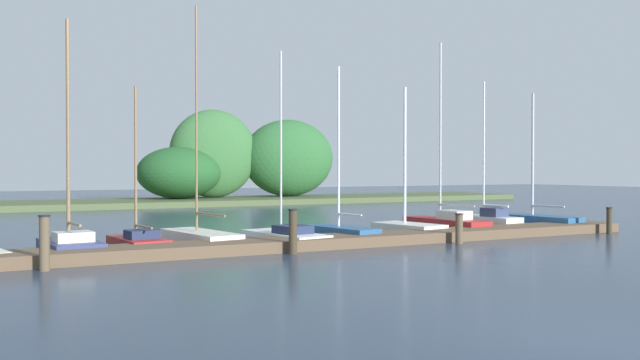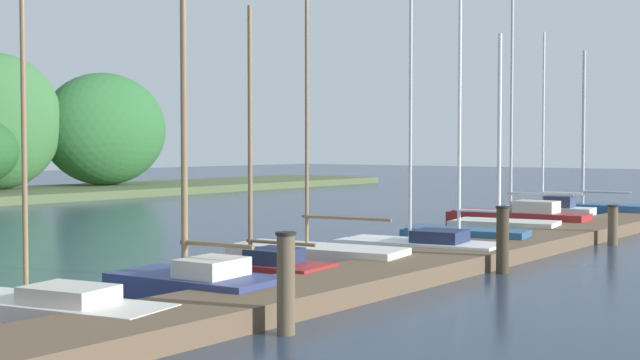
% 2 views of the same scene
% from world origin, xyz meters
% --- Properties ---
extents(dock_pier, '(30.03, 1.80, 0.35)m').
position_xyz_m(dock_pier, '(0.00, 12.46, 0.17)').
color(dock_pier, brown).
rests_on(dock_pier, ground).
extents(sailboat_2, '(1.97, 4.38, 5.24)m').
position_xyz_m(sailboat_2, '(-8.38, 14.44, 0.25)').
color(sailboat_2, silver).
rests_on(sailboat_2, ground).
extents(sailboat_3, '(1.64, 3.15, 6.95)m').
position_xyz_m(sailboat_3, '(-5.77, 13.99, 0.39)').
color(sailboat_3, navy).
rests_on(sailboat_3, ground).
extents(sailboat_4, '(1.50, 3.01, 5.15)m').
position_xyz_m(sailboat_4, '(-3.73, 14.40, 0.29)').
color(sailboat_4, maroon).
rests_on(sailboat_4, ground).
extents(sailboat_5, '(1.83, 4.02, 7.96)m').
position_xyz_m(sailboat_5, '(-1.66, 14.71, 0.32)').
color(sailboat_5, silver).
rests_on(sailboat_5, ground).
extents(sailboat_6, '(1.84, 3.98, 6.56)m').
position_xyz_m(sailboat_6, '(1.03, 13.78, 0.29)').
color(sailboat_6, white).
rests_on(sailboat_6, ground).
extents(sailboat_7, '(1.55, 3.24, 6.18)m').
position_xyz_m(sailboat_7, '(3.25, 13.82, 0.33)').
color(sailboat_7, '#285684').
rests_on(sailboat_7, ground).
extents(sailboat_8, '(1.84, 3.14, 5.69)m').
position_xyz_m(sailboat_8, '(6.42, 14.29, 0.33)').
color(sailboat_8, silver).
rests_on(sailboat_8, ground).
extents(sailboat_9, '(1.41, 4.42, 7.71)m').
position_xyz_m(sailboat_9, '(8.66, 14.85, 0.39)').
color(sailboat_9, maroon).
rests_on(sailboat_9, ground).
extents(sailboat_10, '(1.55, 3.11, 6.26)m').
position_xyz_m(sailboat_10, '(10.92, 14.83, 0.38)').
color(sailboat_10, white).
rests_on(sailboat_10, ground).
extents(sailboat_11, '(1.69, 4.15, 5.83)m').
position_xyz_m(sailboat_11, '(13.25, 14.39, 0.35)').
color(sailboat_11, '#285684').
rests_on(sailboat_11, ground).
extents(mooring_piling_1, '(0.29, 0.29, 1.40)m').
position_xyz_m(mooring_piling_1, '(-6.71, 11.17, 0.70)').
color(mooring_piling_1, brown).
rests_on(mooring_piling_1, ground).
extents(mooring_piling_2, '(0.29, 0.29, 1.35)m').
position_xyz_m(mooring_piling_2, '(0.18, 11.28, 0.68)').
color(mooring_piling_2, '#3D3323').
rests_on(mooring_piling_2, ground).
extents(mooring_piling_3, '(0.29, 0.29, 1.03)m').
position_xyz_m(mooring_piling_3, '(6.41, 11.16, 0.52)').
color(mooring_piling_3, brown).
rests_on(mooring_piling_3, ground).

